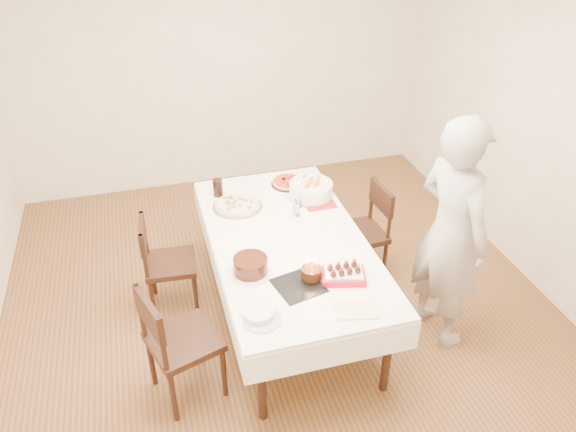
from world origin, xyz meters
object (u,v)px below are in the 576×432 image
object	(u,v)px
chair_left_dessert	(184,341)
strawberry_box	(344,275)
cola_glass	(218,188)
layer_cake	(250,266)
taper_candle	(298,194)
chair_right_savory	(359,234)
pizza_pepperoni	(288,182)
pasta_bowl	(311,190)
pizza_white	(238,205)
birthday_cake	(311,269)
person	(451,234)
dining_table	(288,278)
chair_left_savory	(171,264)

from	to	relation	value
chair_left_dessert	strawberry_box	size ratio (longest dim) A/B	3.17
cola_glass	layer_cake	world-z (taller)	cola_glass
taper_candle	cola_glass	bearing A→B (deg)	149.34
chair_right_savory	pizza_pepperoni	distance (m)	0.77
pizza_pepperoni	layer_cake	distance (m)	1.28
pasta_bowl	cola_glass	world-z (taller)	cola_glass
pizza_white	chair_right_savory	bearing A→B (deg)	-11.79
birthday_cake	pizza_pepperoni	bearing A→B (deg)	81.20
person	birthday_cake	world-z (taller)	person
dining_table	pizza_pepperoni	world-z (taller)	pizza_pepperoni
chair_right_savory	cola_glass	world-z (taller)	cola_glass
pizza_white	taper_candle	world-z (taller)	taper_candle
pizza_white	pasta_bowl	size ratio (longest dim) A/B	1.12
person	pizza_white	bearing A→B (deg)	39.72
pizza_pepperoni	birthday_cake	bearing A→B (deg)	-98.80
chair_left_dessert	layer_cake	xyz separation A→B (m)	(0.52, 0.25, 0.35)
person	taper_candle	xyz separation A→B (m)	(-0.87, 0.91, -0.04)
dining_table	strawberry_box	world-z (taller)	strawberry_box
chair_left_dessert	strawberry_box	xyz separation A→B (m)	(1.12, 0.01, 0.32)
chair_left_dessert	chair_right_savory	bearing A→B (deg)	-169.08
dining_table	pizza_pepperoni	xyz separation A→B (m)	(0.23, 0.81, 0.40)
dining_table	chair_right_savory	distance (m)	0.81
strawberry_box	cola_glass	bearing A→B (deg)	115.30
cola_glass	person	bearing A→B (deg)	-40.67
chair_right_savory	birthday_cake	distance (m)	1.17
layer_cake	strawberry_box	world-z (taller)	layer_cake
dining_table	person	size ratio (longest dim) A/B	1.17
taper_candle	layer_cake	distance (m)	0.94
taper_candle	layer_cake	xyz separation A→B (m)	(-0.57, -0.75, -0.06)
chair_left_dessert	chair_left_savory	bearing A→B (deg)	-108.41
chair_left_savory	strawberry_box	world-z (taller)	chair_left_savory
chair_left_savory	pasta_bowl	bearing A→B (deg)	-167.20
chair_left_dessert	taper_candle	bearing A→B (deg)	-155.97
cola_glass	chair_left_dessert	bearing A→B (deg)	-109.70
chair_right_savory	layer_cake	size ratio (longest dim) A/B	2.86
person	pasta_bowl	distance (m)	1.27
chair_left_savory	birthday_cake	xyz separation A→B (m)	(0.91, -0.87, 0.41)
person	cola_glass	distance (m)	1.95
chair_left_dessert	cola_glass	size ratio (longest dim) A/B	6.09
pizza_pepperoni	layer_cake	bearing A→B (deg)	-117.37
person	birthday_cake	xyz separation A→B (m)	(-1.06, -0.02, -0.08)
person	taper_candle	bearing A→B (deg)	30.70
strawberry_box	chair_left_savory	bearing A→B (deg)	140.31
chair_left_savory	taper_candle	xyz separation A→B (m)	(1.09, 0.06, 0.45)
pasta_bowl	cola_glass	size ratio (longest dim) A/B	2.41
chair_right_savory	pasta_bowl	world-z (taller)	chair_right_savory
dining_table	chair_right_savory	bearing A→B (deg)	24.61
pizza_white	pasta_bowl	xyz separation A→B (m)	(0.64, 0.01, 0.05)
chair_left_savory	person	bearing A→B (deg)	160.57
cola_glass	birthday_cake	world-z (taller)	birthday_cake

